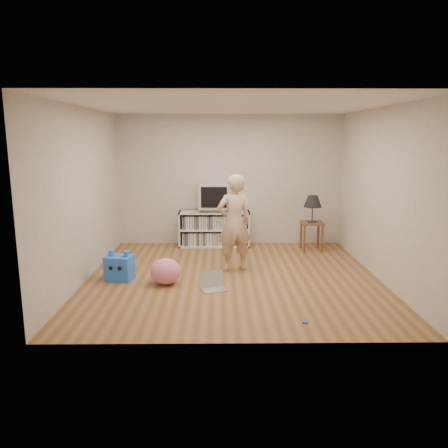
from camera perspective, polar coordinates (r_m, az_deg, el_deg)
ground at (r=6.88m, az=1.12°, el=-6.92°), size 4.50×4.50×0.00m
walls at (r=6.60m, az=1.17°, el=3.87°), size 4.52×4.52×2.60m
ceiling at (r=6.56m, az=1.21°, el=15.21°), size 4.50×4.50×0.01m
media_unit at (r=8.76m, az=-1.28°, el=-0.60°), size 1.40×0.45×0.70m
dvd_deck at (r=8.67m, az=-1.29°, el=1.87°), size 0.45×0.35×0.07m
crt_tv at (r=8.63m, az=-1.30°, el=3.74°), size 0.60×0.53×0.50m
side_table at (r=8.56m, az=11.38°, el=-0.65°), size 0.42×0.42×0.55m
table_lamp at (r=8.47m, az=11.52°, el=2.83°), size 0.34×0.34×0.52m
person at (r=7.03m, az=1.32°, el=0.12°), size 0.66×0.54×1.58m
laptop at (r=6.34m, az=-1.46°, el=-7.90°), size 0.43×0.39×0.25m
playing_cards at (r=5.36m, az=10.58°, el=-12.41°), size 0.08×0.10×0.02m
plush_blue at (r=6.89m, az=-13.48°, el=-5.53°), size 0.45×0.39×0.45m
plush_pink at (r=6.57m, az=-7.66°, el=-6.15°), size 0.52×0.52×0.39m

